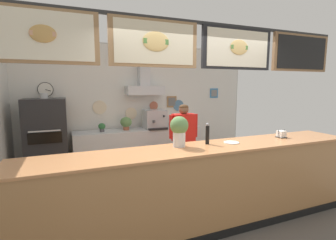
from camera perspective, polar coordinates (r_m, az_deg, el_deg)
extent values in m
plane|color=#514C47|center=(3.84, 6.18, -21.32)|extent=(6.53, 6.53, 0.00)
cube|color=#9E9E99|center=(5.90, -6.22, 3.21)|extent=(5.40, 0.12, 2.78)
cube|color=silver|center=(5.84, -6.04, 3.17)|extent=(5.36, 0.01, 2.74)
cylinder|color=black|center=(5.59, -26.32, 6.29)|extent=(0.29, 0.02, 0.29)
cylinder|color=white|center=(5.58, -26.33, 6.29)|extent=(0.27, 0.01, 0.27)
cube|color=black|center=(5.57, -25.82, 6.16)|extent=(0.10, 0.01, 0.04)
cylinder|color=beige|center=(5.63, -15.43, 2.84)|extent=(0.30, 0.02, 0.30)
cylinder|color=beige|center=(5.77, -8.47, 1.52)|extent=(0.27, 0.02, 0.27)
cylinder|color=#C1664C|center=(5.91, -3.29, 3.29)|extent=(0.20, 0.02, 0.20)
cylinder|color=teal|center=(6.15, 2.42, 3.36)|extent=(0.27, 0.02, 0.27)
cube|color=teal|center=(6.62, 10.51, 6.08)|extent=(0.23, 0.02, 0.24)
cube|color=gray|center=(6.61, 10.56, 6.08)|extent=(0.17, 0.01, 0.17)
cube|color=#997047|center=(6.07, 0.87, 4.22)|extent=(0.25, 0.02, 0.27)
cube|color=slate|center=(6.06, 0.91, 4.21)|extent=(0.18, 0.01, 0.19)
cube|color=silver|center=(5.66, -5.36, 6.82)|extent=(0.85, 0.35, 0.20)
cube|color=silver|center=(5.73, -5.59, 12.16)|extent=(0.24, 0.24, 0.87)
cube|color=#2D2D2D|center=(3.44, 6.95, 21.34)|extent=(4.80, 0.04, 0.04)
cube|color=#9E754C|center=(2.95, -26.72, 16.89)|extent=(1.10, 0.05, 0.56)
cube|color=#F2E5C6|center=(2.92, -26.77, 16.98)|extent=(0.99, 0.01, 0.49)
ellipsoid|color=tan|center=(2.91, -26.81, 17.29)|extent=(0.25, 0.04, 0.18)
cube|color=tan|center=(2.91, -26.82, 17.32)|extent=(0.24, 0.01, 0.05)
cube|color=#9E754C|center=(3.11, -3.03, 17.19)|extent=(1.10, 0.05, 0.56)
cube|color=beige|center=(3.09, -2.86, 17.27)|extent=(0.99, 0.01, 0.49)
ellipsoid|color=#E5BC70|center=(3.08, -2.78, 17.56)|extent=(0.33, 0.04, 0.23)
cube|color=#51843D|center=(3.07, -2.73, 17.59)|extent=(0.31, 0.01, 0.06)
cube|color=black|center=(3.68, 15.62, 15.47)|extent=(1.10, 0.05, 0.56)
cube|color=#F2E5C6|center=(3.66, 15.90, 15.51)|extent=(0.99, 0.01, 0.49)
ellipsoid|color=#E5BC70|center=(3.65, 16.02, 15.74)|extent=(0.29, 0.04, 0.20)
cube|color=#51843D|center=(3.64, 16.10, 15.76)|extent=(0.27, 0.01, 0.05)
cube|color=olive|center=(4.50, 28.15, 13.40)|extent=(1.10, 0.05, 0.56)
cube|color=black|center=(4.49, 28.43, 13.41)|extent=(0.99, 0.01, 0.49)
cube|color=#B77F4C|center=(3.42, 8.26, -15.24)|extent=(4.47, 0.64, 1.06)
cube|color=#CF8550|center=(3.24, 8.45, -6.33)|extent=(4.56, 0.67, 0.03)
cube|color=black|center=(3.40, 11.14, -24.65)|extent=(4.47, 0.02, 0.10)
cube|color=silver|center=(5.64, -6.46, -6.65)|extent=(2.81, 0.57, 0.92)
cube|color=#9FA1A5|center=(5.72, -6.42, -9.49)|extent=(2.67, 0.52, 0.02)
cube|color=#232326|center=(5.28, -26.03, -4.42)|extent=(0.74, 0.66, 1.63)
cube|color=black|center=(4.92, -26.38, -3.74)|extent=(0.55, 0.02, 0.20)
cube|color=silver|center=(4.88, -26.49, -2.29)|extent=(0.52, 0.02, 0.02)
cylinder|color=silver|center=(5.17, -26.62, 5.00)|extent=(0.14, 0.14, 0.10)
cube|color=#232328|center=(4.76, 3.52, -9.79)|extent=(0.31, 0.21, 0.85)
cube|color=red|center=(4.60, 3.59, -1.73)|extent=(0.41, 0.24, 0.51)
cylinder|color=red|center=(4.70, 6.31, -1.25)|extent=(0.08, 0.08, 0.43)
cylinder|color=red|center=(4.51, 0.77, -1.58)|extent=(0.08, 0.08, 0.43)
sphere|color=brown|center=(4.56, 3.63, 2.45)|extent=(0.18, 0.18, 0.18)
ellipsoid|color=#4C331E|center=(4.55, 3.63, 2.97)|extent=(0.17, 0.17, 0.10)
cube|color=#B7BABF|center=(5.59, -3.09, 0.23)|extent=(0.47, 0.40, 0.41)
cylinder|color=#4C4C51|center=(5.35, -3.25, -0.35)|extent=(0.06, 0.06, 0.06)
cube|color=black|center=(5.40, -2.25, -2.06)|extent=(0.43, 0.10, 0.04)
sphere|color=black|center=(5.42, -0.93, 0.89)|extent=(0.04, 0.04, 0.04)
cylinder|color=#9E563D|center=(5.84, 1.26, -1.15)|extent=(0.10, 0.10, 0.07)
ellipsoid|color=#5B844C|center=(5.82, 1.26, -0.16)|extent=(0.19, 0.19, 0.17)
cylinder|color=#9E563D|center=(5.45, -9.58, -1.81)|extent=(0.13, 0.13, 0.09)
ellipsoid|color=#5B844C|center=(5.43, -9.61, -0.48)|extent=(0.24, 0.24, 0.22)
cylinder|color=#4C4C51|center=(5.35, -14.93, -2.27)|extent=(0.09, 0.09, 0.06)
ellipsoid|color=#2D6638|center=(5.34, -14.96, -1.40)|extent=(0.14, 0.14, 0.13)
cylinder|color=black|center=(3.36, 9.03, -3.43)|extent=(0.05, 0.05, 0.25)
sphere|color=gray|center=(3.34, 9.09, -1.05)|extent=(0.05, 0.05, 0.05)
cylinder|color=silver|center=(3.20, 2.58, -4.41)|extent=(0.16, 0.16, 0.19)
cylinder|color=gray|center=(3.21, 2.57, -5.49)|extent=(0.15, 0.15, 0.06)
ellipsoid|color=#5B844C|center=(3.16, 2.60, -1.24)|extent=(0.23, 0.23, 0.23)
cylinder|color=white|center=(3.52, 14.35, -5.02)|extent=(0.21, 0.21, 0.01)
cube|color=#262628|center=(4.13, 24.54, -3.60)|extent=(0.12, 0.12, 0.01)
cylinder|color=#262628|center=(4.08, 23.99, -2.94)|extent=(0.01, 0.01, 0.12)
cylinder|color=#262628|center=(4.17, 25.16, -2.79)|extent=(0.01, 0.01, 0.12)
cube|color=white|center=(4.12, 24.57, -2.94)|extent=(0.10, 0.10, 0.10)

